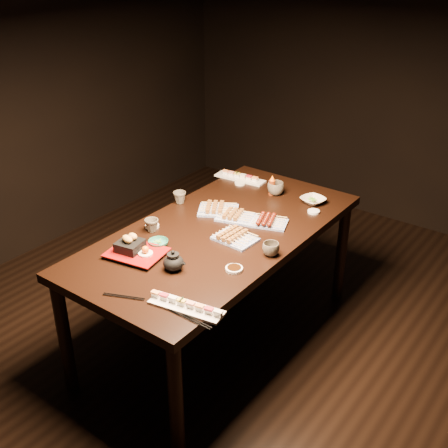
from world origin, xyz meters
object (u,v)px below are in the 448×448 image
Objects in this scene: yakitori_plate_right at (235,235)px; teacup_far_left at (180,198)px; edamame_bowl_cream at (313,200)px; edamame_bowl_green at (158,243)px; dining_table at (219,286)px; teapot at (173,260)px; yakitori_plate_left at (218,207)px; condiment_bottle at (272,185)px; yakitori_plate_center at (236,214)px; teacup_far_right at (276,188)px; tempura_tray at (136,247)px; teacup_near_left at (152,225)px; teacup_mid_right at (271,249)px; sushi_platter_near at (186,305)px; sushi_platter_far at (240,176)px.

teacup_far_left reaches higher than yakitori_plate_right.
edamame_bowl_green is at bearing -112.58° from edamame_bowl_cream.
teapot is (0.07, -0.46, 0.43)m from dining_table.
teapot is (0.22, -0.65, 0.02)m from yakitori_plate_left.
yakitori_plate_left is 0.42m from condiment_bottle.
teacup_far_right reaches higher than yakitori_plate_center.
tempura_tray is at bearing -111.01° from edamame_bowl_cream.
teacup_far_right is at bearing 81.05° from edamame_bowl_green.
teacup_near_left is 0.89m from teacup_far_right.
teacup_mid_right is 1.11× the size of teacup_far_left.
condiment_bottle is at bearing 86.19° from dining_table.
teapot reaches higher than yakitori_plate_right.
teacup_far_left is (-0.74, 0.82, 0.02)m from sushi_platter_near.
dining_table is at bearing -19.21° from teacup_far_left.
yakitori_plate_left is 0.60m from edamame_bowl_cream.
yakitori_plate_right is 2.53× the size of teacup_mid_right.
teacup_far_right is 0.80× the size of condiment_bottle.
yakitori_plate_left is at bearing 155.20° from teacup_mid_right.
teapot is at bearing -86.12° from teacup_far_right.
sushi_platter_far is at bearing 134.22° from teacup_mid_right.
yakitori_plate_right is 1.71× the size of condiment_bottle.
teapot is at bearing -127.31° from teacup_mid_right.
sushi_platter_far is at bearing 106.98° from yakitori_plate_center.
edamame_bowl_cream is 0.28m from condiment_bottle.
teacup_far_right is (-0.26, -0.03, 0.02)m from edamame_bowl_cream.
teacup_near_left is at bearing -141.26° from yakitori_plate_center.
teapot reaches higher than edamame_bowl_cream.
tempura_tray reaches higher than teacup_mid_right.
sushi_platter_far is 3.37× the size of teacup_far_right.
sushi_platter_near is at bearing -94.59° from teacup_mid_right.
teacup_mid_right is 0.72× the size of teapot.
teacup_far_right is at bearing 48.78° from teacup_far_left.
teacup_far_left is at bearing -131.22° from teacup_far_right.
teacup_far_right is (-0.33, 1.29, 0.02)m from sushi_platter_near.
sushi_platter_near is 2.69× the size of condiment_bottle.
edamame_bowl_cream is (0.40, 0.45, -0.01)m from yakitori_plate_left.
sushi_platter_near is 1.57× the size of yakitori_plate_right.
edamame_bowl_green is 1.21× the size of teacup_mid_right.
yakitori_plate_left reaches higher than edamame_bowl_cream.
yakitori_plate_right is (0.47, -0.71, 0.01)m from sushi_platter_far.
condiment_bottle is at bearing 159.90° from sushi_platter_far.
dining_table is 0.85m from sushi_platter_near.
dining_table is 0.63m from teapot.
teapot reaches higher than teacup_far_right.
tempura_tray is 1.10m from teacup_far_right.
yakitori_plate_right reaches higher than edamame_bowl_green.
teacup_mid_right is 0.76m from condiment_bottle.
edamame_bowl_green is at bearing -152.23° from teacup_mid_right.
dining_table is at bearing 106.24° from sushi_platter_near.
dining_table is at bearing -103.73° from yakitori_plate_center.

